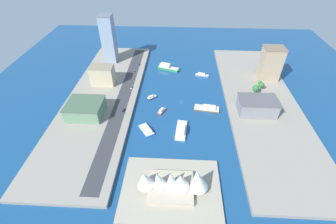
{
  "coord_description": "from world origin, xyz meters",
  "views": [
    {
      "loc": [
        2.56,
        196.8,
        143.06
      ],
      "look_at": [
        11.69,
        25.36,
        5.42
      ],
      "focal_mm": 25.31,
      "sensor_mm": 36.0,
      "label": 1
    }
  ],
  "objects_px": {
    "ferry_green_doubledeck": "(168,67)",
    "patrol_launch_navy": "(152,97)",
    "warehouse_low_gray": "(257,106)",
    "sedan_silver": "(134,71)",
    "ferry_white_commuter": "(181,130)",
    "hatchback_blue": "(139,64)",
    "apartment_midrise_tan": "(271,64)",
    "barge_flat_brown": "(207,108)",
    "catamaran_blue": "(147,130)",
    "van_white": "(131,87)",
    "tower_tall_glass": "(109,39)",
    "traffic_light_waterfront": "(125,111)",
    "yacht_sleek_gray": "(202,75)",
    "terminal_long_green": "(86,109)",
    "tugboat_red": "(162,111)",
    "suv_black": "(123,110)",
    "office_block_beige": "(103,75)",
    "opera_landmark": "(173,182)"
  },
  "relations": [
    {
      "from": "ferry_green_doubledeck",
      "to": "patrol_launch_navy",
      "type": "distance_m",
      "value": 64.46
    },
    {
      "from": "ferry_green_doubledeck",
      "to": "warehouse_low_gray",
      "type": "xyz_separation_m",
      "value": [
        -87.67,
        85.16,
        7.95
      ]
    },
    {
      "from": "warehouse_low_gray",
      "to": "sedan_silver",
      "type": "bearing_deg",
      "value": -28.82
    },
    {
      "from": "ferry_white_commuter",
      "to": "hatchback_blue",
      "type": "bearing_deg",
      "value": -64.85
    },
    {
      "from": "apartment_midrise_tan",
      "to": "barge_flat_brown",
      "type": "bearing_deg",
      "value": 38.89
    },
    {
      "from": "catamaran_blue",
      "to": "van_white",
      "type": "height_order",
      "value": "van_white"
    },
    {
      "from": "tower_tall_glass",
      "to": "traffic_light_waterfront",
      "type": "bearing_deg",
      "value": 109.68
    },
    {
      "from": "ferry_white_commuter",
      "to": "yacht_sleek_gray",
      "type": "bearing_deg",
      "value": -103.67
    },
    {
      "from": "terminal_long_green",
      "to": "tower_tall_glass",
      "type": "bearing_deg",
      "value": -88.52
    },
    {
      "from": "ferry_green_doubledeck",
      "to": "tower_tall_glass",
      "type": "height_order",
      "value": "tower_tall_glass"
    },
    {
      "from": "tugboat_red",
      "to": "terminal_long_green",
      "type": "height_order",
      "value": "terminal_long_green"
    },
    {
      "from": "sedan_silver",
      "to": "tugboat_red",
      "type": "bearing_deg",
      "value": 118.96
    },
    {
      "from": "hatchback_blue",
      "to": "yacht_sleek_gray",
      "type": "bearing_deg",
      "value": 167.29
    },
    {
      "from": "suv_black",
      "to": "barge_flat_brown",
      "type": "bearing_deg",
      "value": -172.56
    },
    {
      "from": "tower_tall_glass",
      "to": "office_block_beige",
      "type": "bearing_deg",
      "value": 94.67
    },
    {
      "from": "terminal_long_green",
      "to": "suv_black",
      "type": "xyz_separation_m",
      "value": [
        -32.94,
        -7.32,
        -5.82
      ]
    },
    {
      "from": "tower_tall_glass",
      "to": "suv_black",
      "type": "bearing_deg",
      "value": 109.17
    },
    {
      "from": "terminal_long_green",
      "to": "sedan_silver",
      "type": "xyz_separation_m",
      "value": [
        -30.06,
        -82.02,
        -5.87
      ]
    },
    {
      "from": "barge_flat_brown",
      "to": "hatchback_blue",
      "type": "bearing_deg",
      "value": -45.94
    },
    {
      "from": "barge_flat_brown",
      "to": "suv_black",
      "type": "xyz_separation_m",
      "value": [
        80.46,
        10.51,
        2.64
      ]
    },
    {
      "from": "van_white",
      "to": "apartment_midrise_tan",
      "type": "bearing_deg",
      "value": -169.44
    },
    {
      "from": "warehouse_low_gray",
      "to": "traffic_light_waterfront",
      "type": "relative_size",
      "value": 5.39
    },
    {
      "from": "sedan_silver",
      "to": "catamaran_blue",
      "type": "bearing_deg",
      "value": 105.76
    },
    {
      "from": "catamaran_blue",
      "to": "suv_black",
      "type": "xyz_separation_m",
      "value": [
        24.91,
        -23.73,
        2.65
      ]
    },
    {
      "from": "tugboat_red",
      "to": "catamaran_blue",
      "type": "height_order",
      "value": "tugboat_red"
    },
    {
      "from": "ferry_green_doubledeck",
      "to": "opera_landmark",
      "type": "relative_size",
      "value": 0.59
    },
    {
      "from": "terminal_long_green",
      "to": "opera_landmark",
      "type": "height_order",
      "value": "opera_landmark"
    },
    {
      "from": "van_white",
      "to": "traffic_light_waterfront",
      "type": "height_order",
      "value": "traffic_light_waterfront"
    },
    {
      "from": "tugboat_red",
      "to": "traffic_light_waterfront",
      "type": "distance_m",
      "value": 35.08
    },
    {
      "from": "patrol_launch_navy",
      "to": "tugboat_red",
      "type": "xyz_separation_m",
      "value": [
        -12.16,
        22.44,
        0.31
      ]
    },
    {
      "from": "sedan_silver",
      "to": "hatchback_blue",
      "type": "xyz_separation_m",
      "value": [
        -3.56,
        -18.23,
        0.07
      ]
    },
    {
      "from": "office_block_beige",
      "to": "sedan_silver",
      "type": "height_order",
      "value": "office_block_beige"
    },
    {
      "from": "yacht_sleek_gray",
      "to": "apartment_midrise_tan",
      "type": "height_order",
      "value": "apartment_midrise_tan"
    },
    {
      "from": "ferry_green_doubledeck",
      "to": "yacht_sleek_gray",
      "type": "relative_size",
      "value": 1.65
    },
    {
      "from": "apartment_midrise_tan",
      "to": "suv_black",
      "type": "distance_m",
      "value": 167.55
    },
    {
      "from": "ferry_green_doubledeck",
      "to": "office_block_beige",
      "type": "height_order",
      "value": "office_block_beige"
    },
    {
      "from": "patrol_launch_navy",
      "to": "apartment_midrise_tan",
      "type": "height_order",
      "value": "apartment_midrise_tan"
    },
    {
      "from": "catamaran_blue",
      "to": "ferry_white_commuter",
      "type": "bearing_deg",
      "value": -178.68
    },
    {
      "from": "warehouse_low_gray",
      "to": "tower_tall_glass",
      "type": "distance_m",
      "value": 189.67
    },
    {
      "from": "yacht_sleek_gray",
      "to": "office_block_beige",
      "type": "relative_size",
      "value": 0.68
    },
    {
      "from": "sedan_silver",
      "to": "opera_landmark",
      "type": "distance_m",
      "value": 164.81
    },
    {
      "from": "patrol_launch_navy",
      "to": "opera_landmark",
      "type": "distance_m",
      "value": 111.15
    },
    {
      "from": "sedan_silver",
      "to": "traffic_light_waterfront",
      "type": "relative_size",
      "value": 0.74
    },
    {
      "from": "catamaran_blue",
      "to": "warehouse_low_gray",
      "type": "distance_m",
      "value": 104.27
    },
    {
      "from": "sedan_silver",
      "to": "suv_black",
      "type": "relative_size",
      "value": 1.13
    },
    {
      "from": "catamaran_blue",
      "to": "van_white",
      "type": "bearing_deg",
      "value": -69.01
    },
    {
      "from": "barge_flat_brown",
      "to": "office_block_beige",
      "type": "bearing_deg",
      "value": -18.16
    },
    {
      "from": "warehouse_low_gray",
      "to": "suv_black",
      "type": "bearing_deg",
      "value": 2.02
    },
    {
      "from": "terminal_long_green",
      "to": "hatchback_blue",
      "type": "relative_size",
      "value": 7.45
    },
    {
      "from": "patrol_launch_navy",
      "to": "apartment_midrise_tan",
      "type": "bearing_deg",
      "value": -161.93
    }
  ]
}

